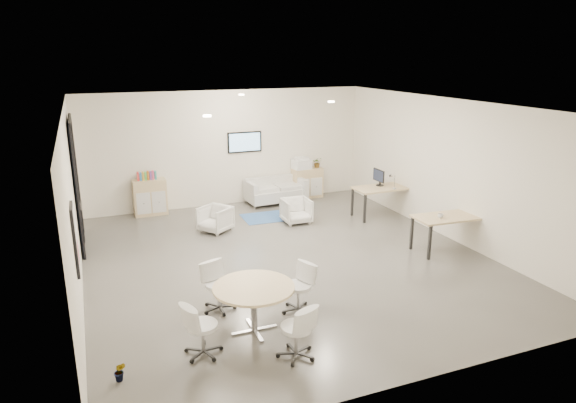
% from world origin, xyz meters
% --- Properties ---
extents(room_shell, '(9.60, 10.60, 4.80)m').
position_xyz_m(room_shell, '(0.00, 0.00, 1.60)').
color(room_shell, '#504E49').
rests_on(room_shell, ground).
extents(glass_door, '(0.09, 1.90, 2.85)m').
position_xyz_m(glass_door, '(-3.95, 2.51, 1.50)').
color(glass_door, black).
rests_on(glass_door, room_shell).
extents(artwork, '(0.05, 0.54, 1.04)m').
position_xyz_m(artwork, '(-3.97, -1.60, 1.55)').
color(artwork, black).
rests_on(artwork, room_shell).
extents(wall_tv, '(0.98, 0.06, 0.58)m').
position_xyz_m(wall_tv, '(0.50, 4.46, 1.75)').
color(wall_tv, black).
rests_on(wall_tv, room_shell).
extents(ceiling_spots, '(3.14, 4.14, 0.03)m').
position_xyz_m(ceiling_spots, '(-0.20, 0.83, 3.18)').
color(ceiling_spots, '#FFEAC6').
rests_on(ceiling_spots, room_shell).
extents(sideboard_left, '(0.85, 0.44, 0.96)m').
position_xyz_m(sideboard_left, '(-2.22, 4.25, 0.48)').
color(sideboard_left, tan).
rests_on(sideboard_left, room_shell).
extents(sideboard_right, '(0.89, 0.43, 0.89)m').
position_xyz_m(sideboard_right, '(2.35, 4.26, 0.44)').
color(sideboard_right, tan).
rests_on(sideboard_right, room_shell).
extents(books, '(0.49, 0.14, 0.22)m').
position_xyz_m(books, '(-2.26, 4.26, 1.07)').
color(books, red).
rests_on(books, sideboard_left).
extents(printer, '(0.54, 0.46, 0.35)m').
position_xyz_m(printer, '(2.17, 4.26, 1.05)').
color(printer, white).
rests_on(printer, sideboard_right).
extents(loveseat, '(1.72, 0.95, 0.62)m').
position_xyz_m(loveseat, '(1.26, 4.08, 0.34)').
color(loveseat, silver).
rests_on(loveseat, room_shell).
extents(blue_rug, '(1.45, 0.99, 0.01)m').
position_xyz_m(blue_rug, '(0.66, 2.84, 0.01)').
color(blue_rug, '#305B94').
rests_on(blue_rug, room_shell).
extents(armchair_left, '(0.90, 0.91, 0.69)m').
position_xyz_m(armchair_left, '(-0.95, 2.28, 0.34)').
color(armchair_left, silver).
rests_on(armchair_left, room_shell).
extents(armchair_right, '(0.68, 0.64, 0.69)m').
position_xyz_m(armchair_right, '(1.12, 2.17, 0.34)').
color(armchair_right, silver).
rests_on(armchair_right, room_shell).
extents(desk_rear, '(1.54, 0.80, 0.80)m').
position_xyz_m(desk_rear, '(3.43, 1.83, 0.72)').
color(desk_rear, tan).
rests_on(desk_rear, room_shell).
extents(desk_front, '(1.53, 0.83, 0.78)m').
position_xyz_m(desk_front, '(3.44, -0.79, 0.70)').
color(desk_front, tan).
rests_on(desk_front, room_shell).
extents(monitor, '(0.20, 0.50, 0.44)m').
position_xyz_m(monitor, '(3.39, 1.98, 1.03)').
color(monitor, black).
rests_on(monitor, desk_rear).
extents(round_table, '(1.25, 1.25, 0.76)m').
position_xyz_m(round_table, '(-1.54, -2.49, 0.68)').
color(round_table, tan).
rests_on(round_table, room_shell).
extents(meeting_chairs, '(2.51, 2.51, 0.82)m').
position_xyz_m(meeting_chairs, '(-1.54, -2.49, 0.41)').
color(meeting_chairs, white).
rests_on(meeting_chairs, room_shell).
extents(plant_cabinet, '(0.36, 0.38, 0.23)m').
position_xyz_m(plant_cabinet, '(2.67, 4.24, 1.00)').
color(plant_cabinet, '#3F7F3F').
rests_on(plant_cabinet, sideboard_right).
extents(plant_floor, '(0.25, 0.32, 0.13)m').
position_xyz_m(plant_floor, '(-3.58, -3.03, 0.06)').
color(plant_floor, '#3F7F3F').
rests_on(plant_floor, room_shell).
extents(cup, '(0.15, 0.13, 0.12)m').
position_xyz_m(cup, '(3.19, -0.84, 0.83)').
color(cup, white).
rests_on(cup, desk_front).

